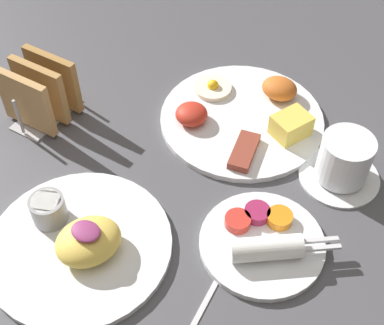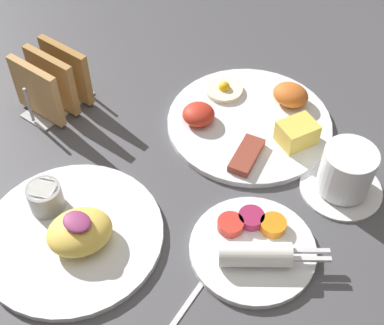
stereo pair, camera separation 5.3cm
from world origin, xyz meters
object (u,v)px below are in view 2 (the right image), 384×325
(plate_foreground, at_px, (70,229))
(coffee_cup, at_px, (346,173))
(plate_breakfast, at_px, (252,120))
(plate_condiments, at_px, (253,247))
(toast_rack, at_px, (53,83))

(plate_foreground, bearing_deg, coffee_cup, 48.80)
(plate_breakfast, height_order, plate_condiments, plate_breakfast)
(plate_condiments, distance_m, plate_foreground, 0.25)
(plate_breakfast, distance_m, toast_rack, 0.33)
(plate_condiments, distance_m, toast_rack, 0.42)
(plate_condiments, bearing_deg, coffee_cup, 74.66)
(plate_breakfast, relative_size, coffee_cup, 2.23)
(plate_breakfast, relative_size, plate_foreground, 1.08)
(coffee_cup, bearing_deg, plate_foreground, -131.20)
(plate_condiments, xyz_separation_m, plate_foreground, (-0.21, -0.13, 0.00))
(toast_rack, xyz_separation_m, coffee_cup, (0.47, 0.12, -0.01))
(plate_condiments, relative_size, plate_foreground, 0.73)
(coffee_cup, bearing_deg, toast_rack, -165.56)
(plate_foreground, distance_m, toast_rack, 0.27)
(plate_breakfast, height_order, toast_rack, toast_rack)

